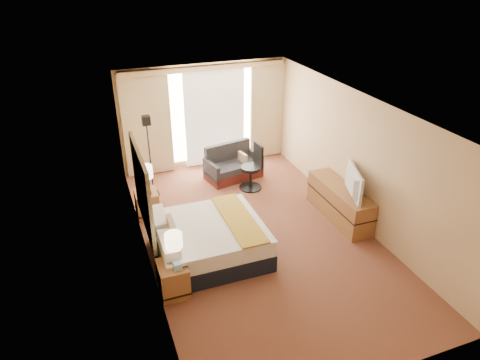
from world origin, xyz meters
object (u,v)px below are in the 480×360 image
object	(u,v)px
nightstand_right	(147,204)
lamp_left	(174,241)
bed	(209,240)
lamp_right	(145,172)
loveseat	(233,167)
television	(349,182)
floor_lamp	(148,140)
media_dresser	(339,202)
desk_chair	(253,169)
nightstand_left	(173,279)

from	to	relation	value
nightstand_right	lamp_left	xyz separation A→B (m)	(0.06, -2.49, 0.72)
bed	lamp_right	distance (m)	1.99
loveseat	lamp_left	distance (m)	4.22
television	floor_lamp	bearing A→B (deg)	71.54
media_dresser	loveseat	size ratio (longest dim) A/B	1.26
floor_lamp	desk_chair	world-z (taller)	floor_lamp
loveseat	desk_chair	distance (m)	0.75
lamp_left	lamp_right	xyz separation A→B (m)	(-0.03, 2.42, 0.04)
nightstand_left	loveseat	world-z (taller)	loveseat
bed	lamp_left	bearing A→B (deg)	-135.76
lamp_right	nightstand_right	bearing A→B (deg)	110.85
lamp_right	media_dresser	bearing A→B (deg)	-20.55
bed	media_dresser	bearing A→B (deg)	6.16
desk_chair	lamp_left	size ratio (longest dim) A/B	1.90
floor_lamp	desk_chair	bearing A→B (deg)	-12.25
nightstand_left	desk_chair	xyz separation A→B (m)	(2.51, 2.86, 0.21)
bed	television	size ratio (longest dim) A/B	1.94
lamp_right	nightstand_left	bearing A→B (deg)	-90.66
media_dresser	television	xyz separation A→B (m)	(-0.05, -0.31, 0.63)
loveseat	lamp_right	world-z (taller)	lamp_right
nightstand_right	loveseat	size ratio (longest dim) A/B	0.38
bed	television	distance (m)	2.91
bed	lamp_right	size ratio (longest dim) A/B	3.07
floor_lamp	lamp_right	distance (m)	1.00
nightstand_left	bed	size ratio (longest dim) A/B	0.29
bed	lamp_right	world-z (taller)	lamp_right
lamp_left	lamp_right	bearing A→B (deg)	90.74
media_dresser	loveseat	bearing A→B (deg)	120.11
floor_lamp	desk_chair	distance (m)	2.45
nightstand_right	desk_chair	world-z (taller)	desk_chair
nightstand_left	television	xyz separation A→B (m)	(3.65, 0.74, 0.71)
lamp_right	television	distance (m)	4.00
television	nightstand_left	bearing A→B (deg)	120.67
nightstand_right	lamp_left	bearing A→B (deg)	-88.64
nightstand_left	lamp_right	world-z (taller)	lamp_right
loveseat	lamp_left	bearing A→B (deg)	-133.53
nightstand_right	television	xyz separation A→B (m)	(3.65, -1.76, 0.71)
media_dresser	television	bearing A→B (deg)	-99.14
nightstand_left	television	distance (m)	3.79
nightstand_left	bed	xyz separation A→B (m)	(0.81, 0.74, 0.06)
lamp_right	loveseat	bearing A→B (deg)	26.52
loveseat	television	world-z (taller)	television
nightstand_right	lamp_left	world-z (taller)	lamp_left
nightstand_left	floor_lamp	distance (m)	3.52
nightstand_left	media_dresser	distance (m)	3.85
bed	floor_lamp	distance (m)	2.84
nightstand_left	lamp_left	bearing A→B (deg)	6.64
media_dresser	television	world-z (taller)	television
nightstand_right	desk_chair	xyz separation A→B (m)	(2.51, 0.36, 0.21)
nightstand_right	desk_chair	size ratio (longest dim) A/B	0.51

